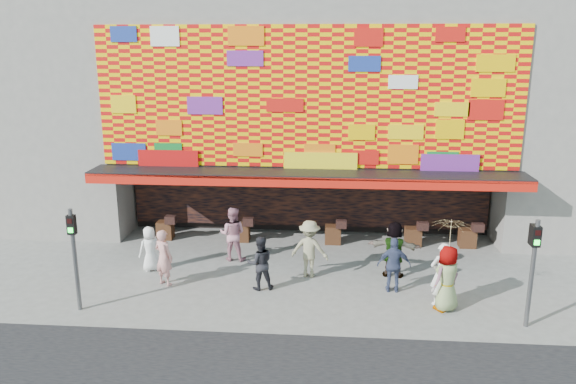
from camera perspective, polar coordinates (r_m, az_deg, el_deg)
name	(u,v)px	position (r m, az deg, el deg)	size (l,w,h in m)	color
ground	(299,294)	(17.31, 1.16, -10.34)	(90.00, 90.00, 0.00)	slate
shop_building	(312,96)	(23.93, 2.41, 9.72)	(15.20, 9.40, 10.00)	gray
neighbor_left	(11,76)	(27.46, -26.34, 10.49)	(11.00, 8.00, 12.00)	gray
signal_left	(74,248)	(16.75, -20.92, -5.36)	(0.22, 0.20, 3.00)	#59595B
signal_right	(533,262)	(16.07, 23.65, -6.49)	(0.22, 0.20, 3.00)	#59595B
ped_a	(150,249)	(19.30, -13.84, -5.61)	(0.74, 0.48, 1.52)	white
ped_b	(164,257)	(18.04, -12.51, -6.51)	(0.66, 0.43, 1.81)	#D38D88
ped_c	(260,263)	(17.36, -2.86, -7.22)	(0.83, 0.64, 1.70)	black
ped_d	(310,249)	(18.22, 2.20, -5.79)	(1.22, 0.70, 1.90)	gray
ped_e	(394,265)	(17.45, 10.71, -7.30)	(1.01, 0.42, 1.73)	#394263
ped_f	(394,249)	(18.55, 10.72, -5.73)	(1.72, 0.55, 1.86)	gray
ped_g	(447,279)	(16.60, 15.86, -8.45)	(0.94, 0.61, 1.91)	gray
ped_h	(442,274)	(16.88, 15.33, -8.06)	(0.69, 0.45, 1.89)	white
ped_i	(233,234)	(19.68, -5.65, -4.25)	(0.93, 0.72, 1.90)	#BF7B8D
parasol	(450,237)	(16.17, 16.17, -4.40)	(1.21, 1.23, 1.95)	beige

